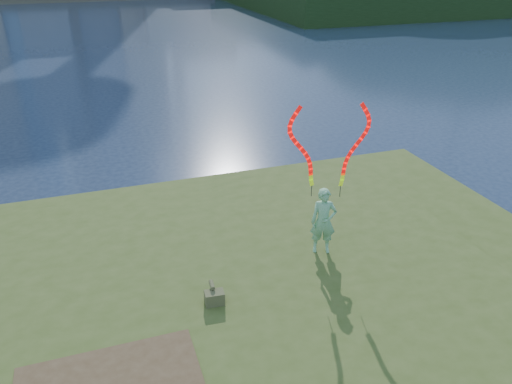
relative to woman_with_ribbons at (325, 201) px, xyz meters
name	(u,v)px	position (x,y,z in m)	size (l,w,h in m)	color
ground	(200,304)	(-3.20, -0.08, -2.20)	(320.00, 320.00, 0.00)	#18243D
grassy_knoll	(226,361)	(-3.20, -2.38, -1.86)	(20.00, 18.00, 0.80)	#3B4B1A
woman_with_ribbons	(325,201)	(0.00, 0.00, 0.00)	(1.96, 0.77, 4.08)	#15782F
canvas_bag	(214,297)	(-3.09, -1.14, -1.24)	(0.43, 0.49, 0.39)	#484C2B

